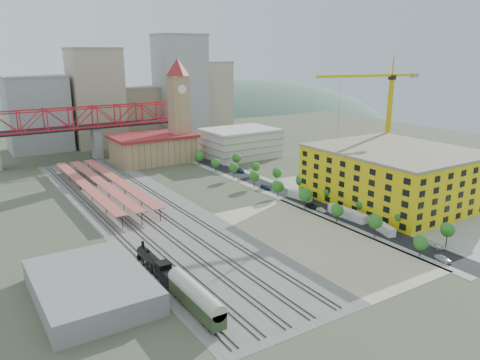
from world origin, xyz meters
TOP-DOWN VIEW (x-y plane):
  - ground at (0.00, 0.00)m, footprint 400.00×400.00m
  - ballast_strip at (-36.00, 17.50)m, footprint 36.00×165.00m
  - dirt_lot at (-4.00, -31.50)m, footprint 28.00×67.00m
  - street_asphalt at (16.00, 15.00)m, footprint 12.00×170.00m
  - sidewalk_west at (10.50, 15.00)m, footprint 3.00×170.00m
  - sidewalk_east at (21.50, 15.00)m, footprint 3.00×170.00m
  - construction_pad at (45.00, -20.00)m, footprint 50.00×90.00m
  - rail_tracks at (-37.80, 17.50)m, footprint 26.56×160.00m
  - platform_canopies at (-41.00, 45.00)m, footprint 16.00×80.00m
  - station_hall at (-5.00, 82.00)m, footprint 38.00×24.00m
  - clock_tower at (8.00, 79.99)m, footprint 12.00×12.00m
  - parking_garage at (36.00, 70.00)m, footprint 34.00×26.00m
  - truss_bridge at (-25.00, 105.00)m, footprint 94.00×9.60m
  - construction_building at (42.00, -20.00)m, footprint 44.60×50.60m
  - warehouse at (-66.00, -30.00)m, footprint 22.00×32.00m
  - street_trees at (16.00, 5.00)m, footprint 15.40×124.40m
  - skyline at (7.47, 142.31)m, footprint 133.00×46.00m
  - distant_hills at (45.28, 260.00)m, footprint 647.00×264.00m
  - locomotive at (-50.00, -28.04)m, footprint 2.99×23.07m
  - coach at (-50.00, -47.57)m, footprint 3.31×19.23m
  - tower_crane at (62.77, 4.86)m, footprint 44.96×11.79m
  - site_trailer_a at (16.00, -38.50)m, footprint 4.86×9.33m
  - site_trailer_b at (16.00, -26.23)m, footprint 3.37×10.21m
  - site_trailer_c at (16.00, -21.84)m, footprint 3.25×10.47m
  - site_trailer_d at (16.00, -0.66)m, footprint 4.10×9.71m
  - car_0 at (13.00, -60.00)m, footprint 2.17×4.54m
  - car_1 at (13.00, -15.32)m, footprint 1.41×3.95m
  - car_2 at (13.00, -10.17)m, footprint 2.99×5.46m
  - car_3 at (13.00, 15.87)m, footprint 2.68×4.98m
  - car_4 at (19.00, -53.58)m, footprint 2.16×4.83m
  - car_5 at (19.00, -30.67)m, footprint 1.66×4.73m
  - car_6 at (19.00, 15.35)m, footprint 2.60×5.37m
  - car_7 at (19.00, 43.32)m, footprint 2.94×5.73m

SIDE VIEW (x-z plane):
  - distant_hills at x=45.28m, z-range -193.04..33.96m
  - ground at x=0.00m, z-range 0.00..0.00m
  - street_trees at x=16.00m, z-range -4.00..4.00m
  - sidewalk_west at x=10.50m, z-range 0.00..0.04m
  - sidewalk_east at x=21.50m, z-range 0.00..0.04m
  - ballast_strip at x=-36.00m, z-range 0.00..0.06m
  - dirt_lot at x=-4.00m, z-range 0.00..0.06m
  - street_asphalt at x=16.00m, z-range 0.00..0.06m
  - construction_pad at x=45.00m, z-range 0.00..0.06m
  - rail_tracks at x=-37.80m, z-range 0.06..0.24m
  - car_1 at x=13.00m, z-range 0.00..1.30m
  - car_3 at x=13.00m, z-range 0.00..1.37m
  - car_2 at x=13.00m, z-range 0.00..1.45m
  - car_6 at x=19.00m, z-range 0.00..1.47m
  - car_0 at x=13.00m, z-range 0.00..1.50m
  - car_5 at x=19.00m, z-range 0.00..1.56m
  - car_7 at x=19.00m, z-range 0.00..1.59m
  - car_4 at x=19.00m, z-range 0.00..1.61m
  - site_trailer_a at x=16.00m, z-range 0.00..2.47m
  - site_trailer_d at x=16.00m, z-range 0.00..2.58m
  - site_trailer_b at x=16.00m, z-range 0.00..2.75m
  - site_trailer_c at x=16.00m, z-range 0.00..2.83m
  - locomotive at x=-50.00m, z-range -0.73..5.04m
  - warehouse at x=-66.00m, z-range 0.00..5.00m
  - coach at x=-50.00m, z-range 0.19..6.23m
  - platform_canopies at x=-41.00m, z-range 1.93..6.06m
  - station_hall at x=-5.00m, z-range 0.12..13.22m
  - parking_garage at x=36.00m, z-range 0.00..14.00m
  - construction_building at x=42.00m, z-range 0.01..18.81m
  - truss_bridge at x=-25.00m, z-range 6.06..31.66m
  - skyline at x=7.47m, z-range -7.19..52.81m
  - clock_tower at x=8.00m, z-range 2.70..54.70m
  - tower_crane at x=62.77m, z-range 5.72..54.57m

